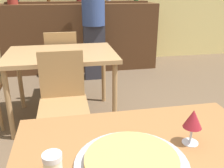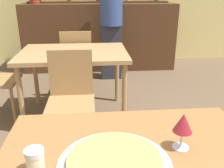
# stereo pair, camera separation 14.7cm
# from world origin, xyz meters

# --- Properties ---
(dining_table_far) EXTENTS (1.11, 0.81, 0.74)m
(dining_table_far) POSITION_xyz_m (-0.34, 1.75, 0.66)
(dining_table_far) COLOR #A87F51
(dining_table_far) RESTS_ON ground_plane
(bar_counter) EXTENTS (2.60, 0.56, 1.12)m
(bar_counter) POSITION_xyz_m (0.00, 3.59, 0.56)
(bar_counter) COLOR #4C2D19
(bar_counter) RESTS_ON ground_plane
(chair_far_side_front) EXTENTS (0.40, 0.40, 0.87)m
(chair_far_side_front) POSITION_xyz_m (-0.34, 1.18, 0.51)
(chair_far_side_front) COLOR olive
(chair_far_side_front) RESTS_ON ground_plane
(chair_far_side_back) EXTENTS (0.40, 0.40, 0.87)m
(chair_far_side_back) POSITION_xyz_m (-0.34, 2.33, 0.51)
(chair_far_side_back) COLOR olive
(chair_far_side_back) RESTS_ON ground_plane
(pizza_tray) EXTENTS (0.44, 0.44, 0.04)m
(pizza_tray) POSITION_xyz_m (-0.08, -0.05, 0.75)
(pizza_tray) COLOR #A3A3A8
(pizza_tray) RESTS_ON dining_table_near
(cheese_shaker) EXTENTS (0.07, 0.07, 0.10)m
(cheese_shaker) POSITION_xyz_m (-0.37, -0.06, 0.78)
(cheese_shaker) COLOR beige
(cheese_shaker) RESTS_ON dining_table_near
(person_standing) EXTENTS (0.34, 0.34, 1.75)m
(person_standing) POSITION_xyz_m (0.16, 3.01, 0.96)
(person_standing) COLOR #2D2D38
(person_standing) RESTS_ON ground_plane
(wine_glass) EXTENTS (0.08, 0.08, 0.16)m
(wine_glass) POSITION_xyz_m (0.20, 0.04, 0.84)
(wine_glass) COLOR silver
(wine_glass) RESTS_ON dining_table_near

